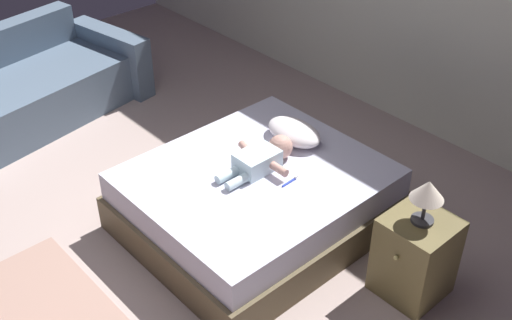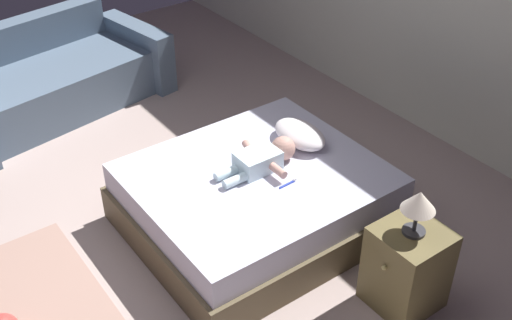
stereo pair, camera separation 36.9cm
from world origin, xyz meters
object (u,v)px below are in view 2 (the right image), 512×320
(lamp, at_px, (419,203))
(nightstand, at_px, (407,268))
(pillow, at_px, (300,134))
(baby, at_px, (264,158))
(couch, at_px, (49,81))
(bed, at_px, (256,200))
(toothbrush, at_px, (288,183))

(lamp, bearing_deg, nightstand, -90.00)
(pillow, relative_size, baby, 0.74)
(couch, bearing_deg, lamp, 13.20)
(lamp, bearing_deg, bed, -164.58)
(bed, distance_m, couch, 2.59)
(baby, relative_size, nightstand, 1.09)
(pillow, distance_m, baby, 0.41)
(couch, bearing_deg, bed, 12.19)
(nightstand, bearing_deg, lamp, 90.00)
(bed, bearing_deg, pillow, 103.30)
(pillow, height_order, lamp, lamp)
(toothbrush, bearing_deg, couch, -167.06)
(bed, relative_size, nightstand, 2.99)
(baby, distance_m, toothbrush, 0.27)
(nightstand, bearing_deg, baby, -168.74)
(baby, bearing_deg, toothbrush, 1.63)
(couch, bearing_deg, baby, 14.08)
(pillow, xyz_separation_m, lamp, (1.25, -0.17, 0.24))
(bed, distance_m, pillow, 0.59)
(baby, distance_m, couch, 2.61)
(pillow, distance_m, lamp, 1.29)
(couch, relative_size, nightstand, 3.86)
(baby, height_order, couch, couch)
(couch, relative_size, lamp, 7.43)
(bed, bearing_deg, toothbrush, 20.38)
(baby, bearing_deg, lamp, 11.27)
(bed, distance_m, toothbrush, 0.36)
(pillow, distance_m, toothbrush, 0.53)
(lamp, bearing_deg, baby, -168.73)
(bed, relative_size, pillow, 3.69)
(toothbrush, xyz_separation_m, couch, (-2.78, -0.64, -0.21))
(bed, distance_m, lamp, 1.31)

